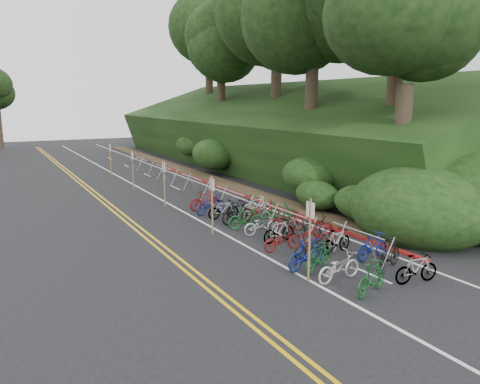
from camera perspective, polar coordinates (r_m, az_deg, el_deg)
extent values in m
plane|color=black|center=(15.80, 2.54, -9.79)|extent=(120.00, 120.00, 0.00)
cube|color=gold|center=(23.94, -14.52, -2.87)|extent=(0.12, 80.00, 0.01)
cube|color=gold|center=(24.02, -13.83, -2.79)|extent=(0.12, 80.00, 0.01)
cube|color=silver|center=(24.86, -7.48, -2.09)|extent=(0.12, 80.00, 0.01)
cube|color=silver|center=(26.62, 0.97, -1.12)|extent=(0.12, 80.00, 0.01)
cube|color=silver|center=(16.14, 15.95, -9.76)|extent=(0.10, 1.60, 0.01)
cube|color=silver|center=(20.58, 4.16, -4.81)|extent=(0.10, 1.60, 0.01)
cube|color=silver|center=(25.67, -3.11, -1.60)|extent=(0.10, 1.60, 0.01)
cube|color=silver|center=(31.09, -7.90, 0.54)|extent=(0.10, 1.60, 0.01)
cube|color=silver|center=(36.68, -11.25, 2.04)|extent=(0.10, 1.60, 0.01)
cube|color=silver|center=(42.39, -13.71, 3.13)|extent=(0.10, 1.60, 0.01)
cube|color=silver|center=(48.17, -15.59, 3.96)|extent=(0.10, 1.60, 0.01)
cube|color=maroon|center=(28.56, -0.14, -0.19)|extent=(0.25, 28.00, 0.10)
cube|color=black|center=(40.68, 2.80, 7.07)|extent=(12.32, 44.00, 9.11)
cube|color=#382819|center=(37.77, -6.48, 2.55)|extent=(1.40, 44.00, 0.16)
ellipsoid|color=#284C19|center=(22.05, 14.63, -1.30)|extent=(2.00, 2.80, 1.60)
ellipsoid|color=#284C19|center=(26.22, 8.49, 2.00)|extent=(2.60, 3.64, 2.08)
ellipsoid|color=#284C19|center=(31.72, 3.70, 4.46)|extent=(2.20, 3.08, 1.76)
ellipsoid|color=#284C19|center=(36.33, -3.27, 4.62)|extent=(3.00, 4.20, 2.40)
ellipsoid|color=#284C19|center=(42.04, -5.95, 5.69)|extent=(2.40, 3.36, 1.92)
ellipsoid|color=#284C19|center=(46.17, -6.41, 7.00)|extent=(2.80, 3.92, 2.24)
ellipsoid|color=#284C19|center=(24.17, 9.41, -0.35)|extent=(1.80, 2.52, 1.44)
ellipsoid|color=#284C19|center=(35.48, 1.34, 6.17)|extent=(3.20, 4.48, 2.56)
ellipsoid|color=black|center=(20.91, 20.93, -1.86)|extent=(5.28, 6.16, 3.52)
cylinder|color=#2D2319|center=(23.29, 19.11, 5.95)|extent=(0.78, 0.78, 5.18)
ellipsoid|color=black|center=(23.39, 19.87, 17.52)|extent=(7.09, 7.09, 6.73)
cylinder|color=#2D2319|center=(27.09, 18.29, 11.29)|extent=(0.84, 0.84, 6.38)
cylinder|color=#2D2319|center=(30.90, 8.68, 10.69)|extent=(0.82, 0.82, 5.98)
ellipsoid|color=black|center=(31.37, 8.99, 20.86)|extent=(8.50, 8.50, 8.08)
cylinder|color=#2D2319|center=(38.90, 4.43, 12.45)|extent=(0.86, 0.86, 6.78)
ellipsoid|color=black|center=(39.56, 4.57, 21.63)|extent=(9.74, 9.74, 9.26)
cylinder|color=#2D2319|center=(45.35, -2.30, 11.01)|extent=(0.80, 0.80, 5.58)
ellipsoid|color=black|center=(45.62, -2.35, 17.33)|extent=(7.44, 7.44, 7.07)
cylinder|color=#2D2319|center=(53.65, -3.75, 12.18)|extent=(0.84, 0.84, 6.38)
ellipsoid|color=black|center=(54.08, -3.83, 18.38)|extent=(8.86, 8.86, 8.41)
cylinder|color=#939497|center=(16.88, 14.09, -4.58)|extent=(0.05, 2.57, 0.05)
cylinder|color=#939497|center=(16.05, 16.13, -7.69)|extent=(0.59, 0.04, 1.15)
cylinder|color=#939497|center=(16.43, 17.54, -7.32)|extent=(0.59, 0.04, 1.15)
cylinder|color=#939497|center=(17.72, 10.72, -5.66)|extent=(0.59, 0.04, 1.15)
cylinder|color=#939497|center=(18.06, 12.11, -5.38)|extent=(0.59, 0.04, 1.15)
cylinder|color=#939497|center=(19.44, 5.56, -2.29)|extent=(0.05, 3.00, 0.05)
cylinder|color=#939497|center=(18.32, 7.27, -5.02)|extent=(0.58, 0.04, 1.13)
cylinder|color=#939497|center=(18.64, 8.67, -4.78)|extent=(0.58, 0.04, 1.13)
cylinder|color=#939497|center=(20.57, 2.69, -3.16)|extent=(0.58, 0.04, 1.13)
cylinder|color=#939497|center=(20.86, 4.01, -2.97)|extent=(0.58, 0.04, 1.13)
cylinder|color=#939497|center=(23.64, -1.26, 0.15)|extent=(0.05, 3.00, 0.05)
cylinder|color=#939497|center=(22.42, -0.24, -1.95)|extent=(0.58, 0.04, 1.13)
cylinder|color=#939497|center=(22.69, 1.01, -1.79)|extent=(0.58, 0.04, 1.13)
cylinder|color=#939497|center=(24.86, -3.31, -0.67)|extent=(0.58, 0.04, 1.13)
cylinder|color=#939497|center=(25.10, -2.16, -0.55)|extent=(0.58, 0.04, 1.13)
cylinder|color=#939497|center=(28.11, -5.96, 1.85)|extent=(0.05, 3.00, 0.05)
cylinder|color=#939497|center=(26.83, -5.33, 0.17)|extent=(0.58, 0.04, 1.13)
cylinder|color=#939497|center=(27.05, -4.24, 0.28)|extent=(0.58, 0.04, 1.13)
cylinder|color=#939497|center=(29.38, -7.50, 1.07)|extent=(0.58, 0.04, 1.13)
cylinder|color=#939497|center=(29.58, -6.49, 1.17)|extent=(0.58, 0.04, 1.13)
cylinder|color=#939497|center=(32.73, -9.37, 3.06)|extent=(0.05, 3.00, 0.05)
cylinder|color=#939497|center=(31.41, -8.96, 1.68)|extent=(0.58, 0.04, 1.13)
cylinder|color=#939497|center=(31.60, -8.01, 1.76)|extent=(0.58, 0.04, 1.13)
cylinder|color=#939497|center=(34.03, -10.57, 2.35)|extent=(0.58, 0.04, 1.13)
cylinder|color=#939497|center=(34.21, -9.68, 2.42)|extent=(0.58, 0.04, 1.13)
cylinder|color=#939497|center=(37.44, -11.92, 3.96)|extent=(0.05, 3.00, 0.05)
cylinder|color=#939497|center=(36.11, -11.66, 2.80)|extent=(0.58, 0.04, 1.13)
cylinder|color=#939497|center=(36.28, -10.82, 2.87)|extent=(0.58, 0.04, 1.13)
cylinder|color=#939497|center=(38.77, -12.89, 3.30)|extent=(0.58, 0.04, 1.13)
cylinder|color=#939497|center=(38.93, -12.10, 3.37)|extent=(0.58, 0.04, 1.13)
cylinder|color=brown|center=(14.87, 8.47, -5.85)|extent=(0.08, 0.08, 2.66)
cube|color=silver|center=(14.62, 8.57, -2.17)|extent=(0.02, 0.40, 0.50)
cylinder|color=brown|center=(19.94, -3.40, -1.62)|extent=(0.08, 0.08, 2.50)
cube|color=silver|center=(19.77, -3.43, 0.93)|extent=(0.02, 0.40, 0.50)
cylinder|color=brown|center=(25.40, -9.21, 1.01)|extent=(0.08, 0.08, 2.50)
cube|color=silver|center=(25.26, -9.27, 3.02)|extent=(0.02, 0.40, 0.50)
cylinder|color=brown|center=(31.05, -12.94, 2.69)|extent=(0.08, 0.08, 2.50)
cube|color=silver|center=(30.94, -13.01, 4.34)|extent=(0.02, 0.40, 0.50)
cylinder|color=brown|center=(36.82, -15.51, 3.84)|extent=(0.08, 0.08, 2.50)
cube|color=silver|center=(36.72, -15.58, 5.23)|extent=(0.02, 0.40, 0.50)
imported|color=navy|center=(16.08, 8.10, -7.44)|extent=(0.94, 1.89, 1.10)
imported|color=#144C1E|center=(14.52, 15.75, -10.02)|extent=(0.99, 1.74, 1.01)
imported|color=slate|center=(15.78, 20.72, -8.73)|extent=(0.69, 1.63, 0.95)
imported|color=beige|center=(15.30, 11.96, -8.90)|extent=(0.79, 1.81, 0.92)
imported|color=black|center=(16.70, 17.62, -7.29)|extent=(0.98, 1.77, 1.03)
imported|color=#144C1E|center=(16.00, 9.59, -7.84)|extent=(1.00, 1.66, 0.96)
imported|color=navy|center=(17.56, 15.86, -6.33)|extent=(0.68, 1.71, 1.00)
imported|color=black|center=(17.30, 8.73, -6.57)|extent=(0.63, 1.63, 0.84)
imported|color=slate|center=(17.95, 11.68, -5.86)|extent=(0.71, 1.61, 0.94)
imported|color=maroon|center=(17.96, 5.16, -5.83)|extent=(0.58, 1.61, 0.84)
imported|color=maroon|center=(18.74, 9.91, -5.03)|extent=(0.99, 1.65, 0.96)
imported|color=slate|center=(18.95, 4.75, -4.73)|extent=(0.67, 1.64, 0.96)
imported|color=black|center=(19.93, 8.84, -4.09)|extent=(1.18, 1.85, 0.92)
imported|color=#9E9EA3|center=(20.01, 2.63, -3.96)|extent=(0.62, 1.69, 0.88)
imported|color=maroon|center=(20.64, 5.58, -3.47)|extent=(0.91, 1.84, 0.93)
imported|color=#144C1E|center=(20.79, 0.75, -3.22)|extent=(0.93, 1.71, 0.99)
imported|color=#144C1E|center=(21.65, 4.79, -2.55)|extent=(0.74, 1.85, 1.08)
imported|color=black|center=(21.67, -0.32, -2.56)|extent=(0.70, 1.78, 1.04)
imported|color=maroon|center=(22.36, 2.50, -2.21)|extent=(1.22, 1.99, 0.99)
imported|color=slate|center=(22.57, -2.04, -2.14)|extent=(0.57, 1.60, 0.94)
imported|color=beige|center=(23.48, 2.06, -1.63)|extent=(0.50, 1.57, 0.93)
imported|color=navy|center=(23.63, -3.63, -1.49)|extent=(1.15, 1.99, 0.99)
imported|color=slate|center=(24.22, 0.43, -1.35)|extent=(0.71, 1.63, 0.83)
imported|color=maroon|center=(24.35, -4.25, -1.06)|extent=(0.50, 1.74, 1.04)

